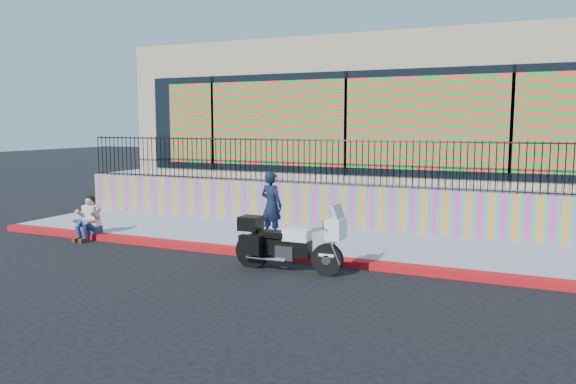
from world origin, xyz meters
The scene contains 10 objects.
ground centered at (0.00, 0.00, 0.00)m, with size 90.00×90.00×0.00m, color black.
red_curb centered at (0.00, 0.00, 0.07)m, with size 16.00×0.30×0.15m, color #AA0C19.
sidewalk centered at (0.00, 1.65, 0.07)m, with size 16.00×3.00×0.15m, color gray.
mural_wall centered at (0.00, 3.25, 0.70)m, with size 16.00×0.20×1.10m, color #EA3D91.
metal_fence centered at (0.00, 3.25, 1.85)m, with size 15.80×0.04×1.20m, color black, non-canonical shape.
elevated_platform centered at (0.00, 8.35, 0.62)m, with size 16.00×10.00×1.25m, color gray.
storefront_building centered at (0.00, 8.13, 3.25)m, with size 14.00×8.06×4.00m.
police_motorcycle centered at (0.45, -0.81, 0.57)m, with size 2.19×0.72×1.36m.
police_officer centered at (-0.85, 1.21, 0.94)m, with size 0.58×0.38×1.58m, color black.
seated_man centered at (-5.19, -0.17, 0.45)m, with size 0.54×0.71×1.06m.
Camera 1 is at (4.80, -10.53, 2.85)m, focal length 35.00 mm.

